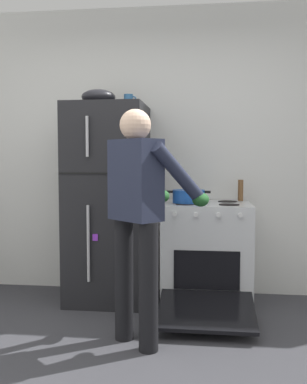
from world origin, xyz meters
TOP-DOWN VIEW (x-y plane):
  - kitchen_wall_back at (0.00, 1.95)m, footprint 6.00×0.10m
  - refrigerator at (-0.44, 1.57)m, footprint 0.68×0.72m
  - stove_range at (0.44, 1.55)m, footprint 0.76×1.20m
  - person_cook at (-0.01, 0.65)m, footprint 0.69×0.74m
  - red_pot at (0.28, 1.52)m, footprint 0.38×0.28m
  - coffee_mug at (-0.26, 1.62)m, footprint 0.11×0.08m
  - pepper_mill at (0.74, 1.77)m, footprint 0.05×0.05m
  - mixing_bowl at (-0.52, 1.57)m, footprint 0.30×0.30m

SIDE VIEW (x-z plane):
  - stove_range at x=0.44m, z-range -0.01..0.88m
  - refrigerator at x=-0.44m, z-range 0.00..1.75m
  - red_pot at x=0.28m, z-range 0.90..1.01m
  - person_cook at x=-0.01m, z-range 0.16..1.76m
  - pepper_mill at x=0.74m, z-range 0.89..1.09m
  - kitchen_wall_back at x=0.00m, z-range 0.00..2.70m
  - coffee_mug at x=-0.26m, z-range 1.75..1.85m
  - mixing_bowl at x=-0.52m, z-range 1.75..1.89m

